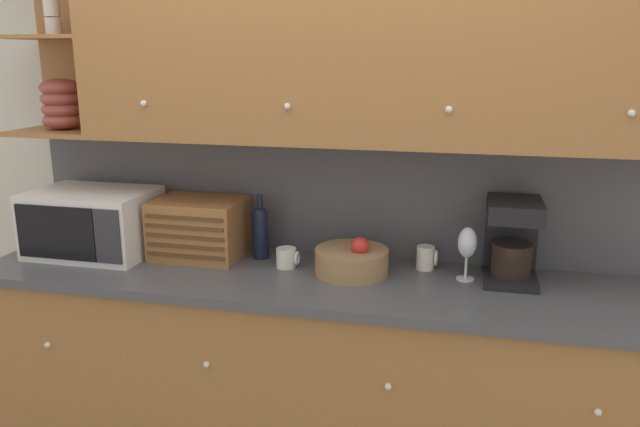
{
  "coord_description": "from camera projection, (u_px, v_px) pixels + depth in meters",
  "views": [
    {
      "loc": [
        0.6,
        -2.69,
        1.82
      ],
      "look_at": [
        0.0,
        -0.22,
        1.17
      ],
      "focal_mm": 35.0,
      "sensor_mm": 36.0,
      "label": 1
    }
  ],
  "objects": [
    {
      "name": "wine_glass",
      "position": [
        467.0,
        244.0,
        2.51
      ],
      "size": [
        0.08,
        0.08,
        0.22
      ],
      "color": "silver",
      "rests_on": "counter_unit"
    },
    {
      "name": "counter_unit",
      "position": [
        315.0,
        375.0,
        2.71
      ],
      "size": [
        2.89,
        0.66,
        0.93
      ],
      "color": "#A36B38",
      "rests_on": "ground_plane"
    },
    {
      "name": "mug",
      "position": [
        287.0,
        258.0,
        2.69
      ],
      "size": [
        0.1,
        0.09,
        0.09
      ],
      "color": "silver",
      "rests_on": "counter_unit"
    },
    {
      "name": "microwave",
      "position": [
        93.0,
        222.0,
        2.85
      ],
      "size": [
        0.54,
        0.39,
        0.3
      ],
      "color": "silver",
      "rests_on": "counter_unit"
    },
    {
      "name": "wall_back",
      "position": [
        333.0,
        172.0,
        2.83
      ],
      "size": [
        5.27,
        0.06,
        2.6
      ],
      "color": "beige",
      "rests_on": "ground_plane"
    },
    {
      "name": "mug_blue_second",
      "position": [
        426.0,
        258.0,
        2.66
      ],
      "size": [
        0.09,
        0.08,
        0.1
      ],
      "color": "silver",
      "rests_on": "counter_unit"
    },
    {
      "name": "bread_box",
      "position": [
        199.0,
        228.0,
        2.82
      ],
      "size": [
        0.39,
        0.3,
        0.26
      ],
      "color": "#996033",
      "rests_on": "counter_unit"
    },
    {
      "name": "upper_cabinets",
      "position": [
        363.0,
        32.0,
        2.45
      ],
      "size": [
        2.87,
        0.37,
        0.89
      ],
      "color": "#A36B38",
      "rests_on": "backsplash_panel"
    },
    {
      "name": "wine_bottle",
      "position": [
        260.0,
        230.0,
        2.79
      ],
      "size": [
        0.07,
        0.07,
        0.29
      ],
      "color": "black",
      "rests_on": "counter_unit"
    },
    {
      "name": "coffee_maker",
      "position": [
        512.0,
        238.0,
        2.52
      ],
      "size": [
        0.21,
        0.28,
        0.34
      ],
      "color": "black",
      "rests_on": "counter_unit"
    },
    {
      "name": "backsplash_panel",
      "position": [
        331.0,
        196.0,
        2.82
      ],
      "size": [
        2.87,
        0.01,
        0.54
      ],
      "color": "#4C4C51",
      "rests_on": "counter_unit"
    },
    {
      "name": "fruit_basket",
      "position": [
        352.0,
        261.0,
        2.6
      ],
      "size": [
        0.31,
        0.31,
        0.17
      ],
      "color": "#937047",
      "rests_on": "counter_unit"
    }
  ]
}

